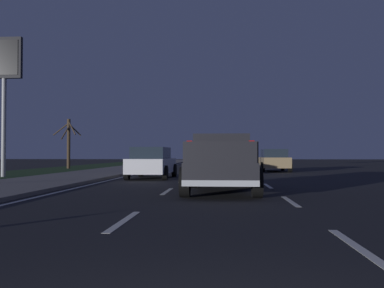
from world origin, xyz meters
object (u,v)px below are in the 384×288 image
(pickup_truck, at_px, (221,163))
(sedan_tan, at_px, (273,160))
(sedan_white, at_px, (152,163))
(bare_tree_far, at_px, (68,141))
(gas_price_sign, at_px, (4,71))

(pickup_truck, distance_m, sedan_tan, 16.34)
(pickup_truck, height_order, sedan_white, pickup_truck)
(sedan_white, bearing_deg, bare_tree_far, 34.18)
(sedan_tan, bearing_deg, sedan_white, 141.78)
(pickup_truck, xyz_separation_m, gas_price_sign, (7.76, 11.53, 4.70))
(sedan_tan, xyz_separation_m, gas_price_sign, (-8.17, 15.15, 4.83))
(sedan_white, bearing_deg, gas_price_sign, 84.30)
(gas_price_sign, bearing_deg, pickup_truck, -123.93)
(sedan_white, distance_m, gas_price_sign, 9.44)
(sedan_white, bearing_deg, pickup_truck, -153.60)
(pickup_truck, bearing_deg, bare_tree_far, 31.70)
(pickup_truck, height_order, bare_tree_far, bare_tree_far)
(sedan_white, distance_m, sedan_tan, 11.43)
(pickup_truck, relative_size, bare_tree_far, 1.31)
(sedan_tan, bearing_deg, pickup_truck, 167.20)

